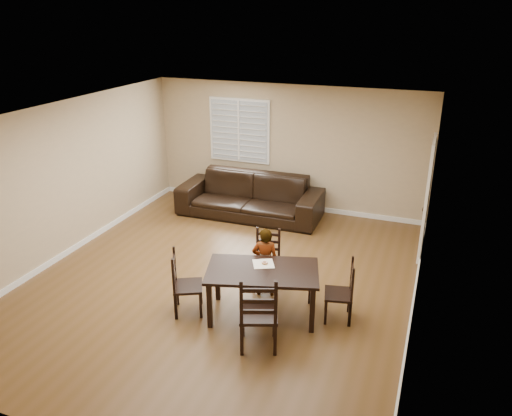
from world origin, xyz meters
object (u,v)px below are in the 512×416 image
(dining_table, at_px, (262,275))
(chair_left, at_px, (180,285))
(child, at_px, (265,262))
(chair_near, at_px, (267,258))
(donut, at_px, (265,263))
(chair_right, at_px, (346,293))
(chair_far, at_px, (258,319))
(sofa, at_px, (250,196))

(dining_table, bearing_deg, chair_left, -178.99)
(chair_left, height_order, child, child)
(chair_near, relative_size, donut, 9.99)
(dining_table, distance_m, chair_right, 1.21)
(chair_near, height_order, chair_left, chair_left)
(chair_far, bearing_deg, dining_table, -93.59)
(dining_table, bearing_deg, donut, 83.66)
(chair_far, distance_m, donut, 1.05)
(chair_left, distance_m, chair_right, 2.37)
(chair_right, xyz_separation_m, donut, (-1.17, -0.15, 0.34))
(donut, bearing_deg, child, 108.86)
(dining_table, relative_size, chair_far, 1.61)
(chair_near, bearing_deg, sofa, 107.59)
(chair_near, height_order, sofa, chair_near)
(chair_left, xyz_separation_m, donut, (1.11, 0.52, 0.32))
(chair_far, bearing_deg, chair_left, -38.71)
(chair_left, bearing_deg, chair_right, -99.95)
(chair_right, height_order, donut, chair_right)
(chair_left, distance_m, donut, 1.27)
(dining_table, xyz_separation_m, chair_far, (0.24, -0.81, -0.15))
(chair_left, height_order, sofa, chair_left)
(chair_far, xyz_separation_m, chair_right, (0.90, 1.13, -0.08))
(chair_left, bearing_deg, chair_near, -60.27)
(child, bearing_deg, chair_near, -90.10)
(chair_left, bearing_deg, sofa, -20.32)
(chair_far, bearing_deg, chair_right, -148.78)
(chair_near, bearing_deg, dining_table, -84.35)
(chair_near, xyz_separation_m, chair_left, (-0.88, -1.30, 0.03))
(chair_left, xyz_separation_m, chair_right, (2.28, 0.67, -0.03))
(chair_right, height_order, child, child)
(chair_far, relative_size, donut, 11.94)
(dining_table, relative_size, donut, 19.21)
(sofa, bearing_deg, donut, -66.15)
(child, xyz_separation_m, sofa, (-1.38, 2.88, -0.12))
(chair_near, bearing_deg, chair_far, -83.72)
(dining_table, height_order, chair_near, chair_near)
(chair_near, bearing_deg, chair_right, -33.97)
(chair_right, xyz_separation_m, child, (-1.30, 0.22, 0.14))
(chair_near, height_order, chair_far, chair_far)
(chair_left, distance_m, child, 1.33)
(chair_left, height_order, donut, chair_left)
(donut, xyz_separation_m, sofa, (-1.50, 3.25, -0.31))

